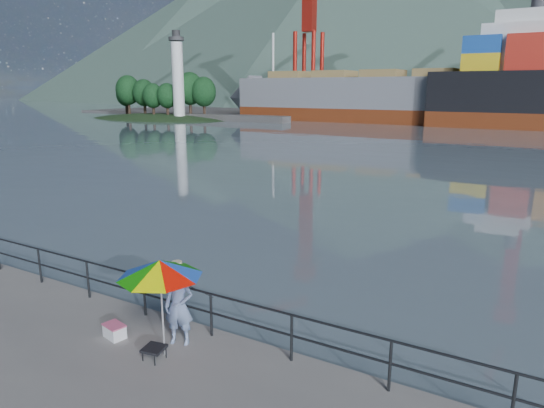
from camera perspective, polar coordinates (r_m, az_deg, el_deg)
The scene contains 9 objects.
harbor_water at distance 136.48m, azimuth 26.81°, elevation 9.85°, with size 500.00×280.00×0.00m, color slate.
guardrail at distance 12.89m, azimuth -17.98°, elevation -9.22°, with size 22.00×0.06×1.03m.
lighthouse_islet at distance 93.60m, azimuth -13.22°, elevation 10.05°, with size 48.00×26.40×19.20m.
fisherman at distance 10.68m, azimuth -10.90°, elevation -11.70°, with size 0.62×0.41×1.71m, color navy.
beach_umbrella at distance 9.87m, azimuth -13.05°, elevation -7.42°, with size 1.83×1.83×2.07m.
folding_stool at distance 10.51m, azimuth -13.68°, elevation -16.66°, with size 0.49×0.49×0.27m.
cooler_bag at distance 11.55m, azimuth -18.03°, elevation -14.08°, with size 0.48×0.32×0.28m, color silver.
fishing_rod at distance 11.80m, azimuth -9.19°, elevation -13.68°, with size 0.02×0.02×2.08m, color black.
bulk_carrier at distance 82.70m, azimuth 15.51°, elevation 12.16°, with size 54.24×9.39×14.50m.
Camera 1 is at (9.08, -6.07, 5.36)m, focal length 32.00 mm.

